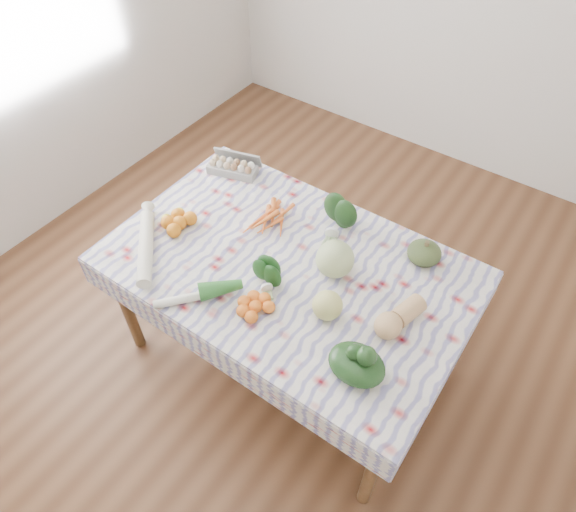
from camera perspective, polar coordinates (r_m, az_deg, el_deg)
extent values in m
plane|color=#52311C|center=(2.98, 0.00, -10.61)|extent=(4.50, 4.50, 0.00)
cube|color=brown|center=(2.39, 0.00, -1.45)|extent=(1.60, 1.00, 0.04)
cylinder|color=brown|center=(2.86, -17.57, -5.28)|extent=(0.06, 0.06, 0.71)
cylinder|color=brown|center=(2.35, 9.34, -22.41)|extent=(0.06, 0.06, 0.71)
cylinder|color=brown|center=(3.22, -6.29, 4.84)|extent=(0.06, 0.06, 0.71)
cylinder|color=brown|center=(2.78, 18.12, -7.44)|extent=(0.06, 0.06, 0.71)
cube|color=white|center=(2.37, 0.00, -1.04)|extent=(1.66, 1.06, 0.01)
cube|color=#999995|center=(2.84, -6.21, 9.69)|extent=(0.29, 0.18, 0.07)
cube|color=orange|center=(2.53, -2.04, 3.88)|extent=(0.28, 0.27, 0.04)
ellipsoid|color=#173915|center=(2.46, 5.13, 4.00)|extent=(0.23, 0.22, 0.16)
ellipsoid|color=#3E4F26|center=(2.43, 14.90, 0.34)|extent=(0.16, 0.16, 0.10)
sphere|color=#B5C984|center=(2.28, 5.24, -0.33)|extent=(0.20, 0.20, 0.17)
ellipsoid|color=tan|center=(2.16, 12.27, -6.54)|extent=(0.17, 0.27, 0.11)
cube|color=orange|center=(2.56, -11.96, 3.66)|extent=(0.24, 0.24, 0.07)
ellipsoid|color=#174617|center=(2.25, -2.59, -2.49)|extent=(0.19, 0.19, 0.10)
cube|color=orange|center=(2.18, -3.64, -5.56)|extent=(0.24, 0.24, 0.06)
sphere|color=#CCCD6F|center=(2.14, 4.40, -5.49)|extent=(0.14, 0.14, 0.13)
ellipsoid|color=black|center=(2.02, 7.64, -11.85)|extent=(0.26, 0.23, 0.10)
cylinder|color=silver|center=(2.48, -15.52, 0.90)|extent=(0.37, 0.38, 0.07)
cylinder|color=white|center=(2.26, -10.02, -4.39)|extent=(0.28, 0.32, 0.04)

